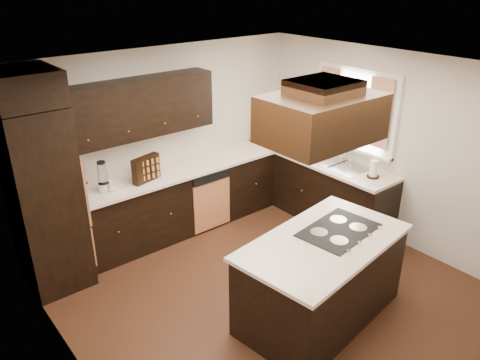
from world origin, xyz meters
The scene contains 30 objects.
floor centered at (0.00, 0.00, -0.01)m, with size 4.20×4.20×0.02m, color #552F1B.
ceiling centered at (0.00, 0.00, 2.51)m, with size 4.20×4.20×0.02m, color silver.
wall_back centered at (0.00, 2.11, 1.25)m, with size 4.20×0.02×2.50m, color beige.
wall_front centered at (0.00, -2.11, 1.25)m, with size 4.20×0.02×2.50m, color beige.
wall_left centered at (-2.11, 0.00, 1.25)m, with size 0.02×4.20×2.50m, color beige.
wall_right centered at (2.11, 0.00, 1.25)m, with size 0.02×4.20×2.50m, color beige.
oven_column centered at (-1.78, 1.71, 1.06)m, with size 0.65×0.75×2.12m, color black.
wall_oven_face centered at (-1.43, 1.71, 1.12)m, with size 0.05×0.62×0.78m, color #DD8955.
base_cabinets_back centered at (0.03, 1.80, 0.44)m, with size 2.93×0.60×0.88m, color black.
base_cabinets_right centered at (1.80, 0.90, 0.44)m, with size 0.60×2.40×0.88m, color black.
countertop_back centered at (0.03, 1.79, 0.90)m, with size 2.93×0.63×0.04m, color #F9E2D1.
countertop_right centered at (1.79, 0.90, 0.90)m, with size 0.63×2.40×0.04m, color #F9E2D1.
upper_cabinets centered at (-0.43, 1.93, 1.81)m, with size 2.00×0.34×0.72m, color black.
dishwasher_front centered at (0.33, 1.50, 0.40)m, with size 0.60×0.05×0.72m, color #DD8955.
window_frame centered at (2.07, 0.55, 1.65)m, with size 0.06×1.32×1.12m, color white.
window_pane centered at (2.10, 0.55, 1.65)m, with size 0.00×1.20×1.00m, color white.
curtain_left centered at (2.01, 0.13, 1.70)m, with size 0.02×0.34×0.90m, color beige.
curtain_right centered at (2.01, 0.97, 1.70)m, with size 0.02×0.34×0.90m, color beige.
sink_rim centered at (1.80, 0.55, 0.92)m, with size 0.52×0.84×0.01m, color silver.
island centered at (0.15, -0.66, 0.44)m, with size 1.74×0.95×0.88m, color black.
island_top centered at (0.15, -0.66, 0.90)m, with size 1.80×1.01×0.04m, color #F9E2D1.
cooktop centered at (0.41, -0.63, 0.93)m, with size 0.82×0.55×0.01m, color black.
range_hood centered at (0.10, -0.55, 2.16)m, with size 1.05×0.72×0.42m, color black.
hood_duct centered at (0.10, -0.55, 2.44)m, with size 0.55×0.50×0.13m, color black.
blender_base centered at (-1.05, 1.79, 0.97)m, with size 0.15×0.15×0.10m, color silver.
blender_pitcher centered at (-1.05, 1.79, 1.15)m, with size 0.13×0.13×0.26m, color silver.
spice_rack centered at (-0.51, 1.73, 1.08)m, with size 0.40×0.10×0.33m, color black.
mixing_bowl centered at (-0.98, 1.79, 0.95)m, with size 0.25×0.25×0.06m, color white.
soap_bottle centered at (1.70, 1.21, 1.02)m, with size 0.09×0.10×0.21m, color white.
paper_towel centered at (1.80, -0.03, 1.04)m, with size 0.11×0.11×0.23m, color white.
Camera 1 is at (-3.01, -3.21, 3.37)m, focal length 35.00 mm.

